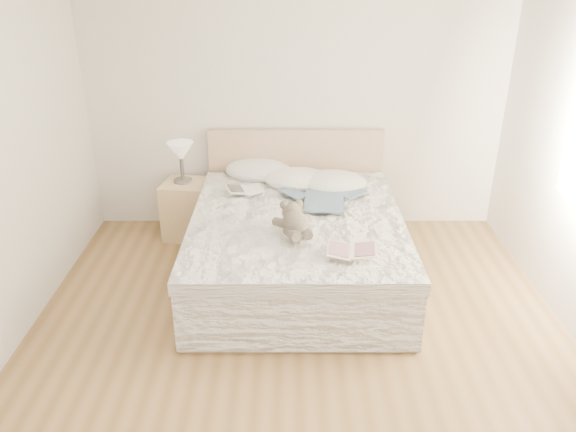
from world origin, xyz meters
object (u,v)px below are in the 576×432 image
object	(u,v)px
nightstand	(188,209)
table_lamp	(181,154)
teddy_bear	(296,232)
bed	(297,242)
photo_book	(245,190)
childrens_book	(352,251)

from	to	relation	value
nightstand	table_lamp	bearing A→B (deg)	145.09
teddy_bear	bed	bearing A→B (deg)	73.15
nightstand	teddy_bear	world-z (taller)	teddy_bear
nightstand	table_lamp	world-z (taller)	table_lamp
table_lamp	nightstand	bearing A→B (deg)	-34.91
nightstand	table_lamp	xyz separation A→B (m)	(-0.03, 0.02, 0.56)
table_lamp	photo_book	world-z (taller)	table_lamp
nightstand	table_lamp	distance (m)	0.56
bed	photo_book	world-z (taller)	bed
bed	nightstand	size ratio (longest dim) A/B	3.83
childrens_book	nightstand	bearing A→B (deg)	140.96
nightstand	childrens_book	bearing A→B (deg)	-46.09
table_lamp	photo_book	size ratio (longest dim) A/B	1.21
childrens_book	teddy_bear	xyz separation A→B (m)	(-0.40, 0.26, 0.02)
nightstand	photo_book	distance (m)	0.77
childrens_book	teddy_bear	size ratio (longest dim) A/B	0.98
childrens_book	table_lamp	bearing A→B (deg)	141.17
nightstand	teddy_bear	distance (m)	1.63
teddy_bear	photo_book	bearing A→B (deg)	102.31
photo_book	childrens_book	xyz separation A→B (m)	(0.84, -1.12, 0.00)
childrens_book	teddy_bear	world-z (taller)	teddy_bear
table_lamp	childrens_book	bearing A→B (deg)	-45.87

